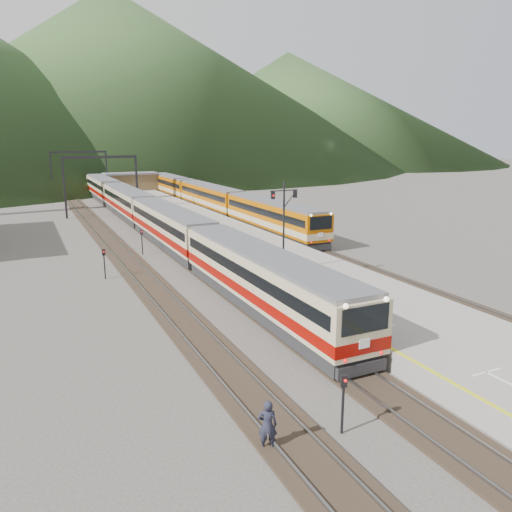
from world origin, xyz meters
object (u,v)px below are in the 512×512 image
main_train (146,212)px  worker (267,425)px  signal_mast (284,217)px  second_train (211,198)px

main_train → worker: bearing=-97.9°
main_train → signal_mast: bearing=-81.3°
main_train → worker: size_ratio=44.36×
signal_mast → worker: 20.20m
main_train → second_train: size_ratio=1.41×
second_train → worker: 55.60m
second_train → worker: second_train is taller
signal_mast → worker: (-9.85, -17.18, -3.97)m
worker → main_train: bearing=-74.1°
main_train → worker: 43.30m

